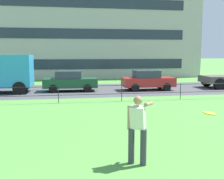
{
  "coord_description": "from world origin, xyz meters",
  "views": [
    {
      "loc": [
        0.47,
        -2.1,
        2.82
      ],
      "look_at": [
        2.35,
        9.01,
        1.34
      ],
      "focal_mm": 43.6,
      "sensor_mm": 36.0,
      "label": 1
    }
  ],
  "objects_px": {
    "person_thrower": "(138,128)",
    "car_dark_green_far_right": "(70,81)",
    "apartment_building_background": "(70,24)",
    "frisbee": "(209,113)",
    "car_red_left": "(148,80)"
  },
  "relations": [
    {
      "from": "person_thrower",
      "to": "car_dark_green_far_right",
      "type": "height_order",
      "value": "person_thrower"
    },
    {
      "from": "car_red_left",
      "to": "frisbee",
      "type": "bearing_deg",
      "value": -101.97
    },
    {
      "from": "frisbee",
      "to": "car_dark_green_far_right",
      "type": "xyz_separation_m",
      "value": [
        -2.83,
        15.26,
        -0.74
      ]
    },
    {
      "from": "apartment_building_background",
      "to": "car_dark_green_far_right",
      "type": "bearing_deg",
      "value": -91.44
    },
    {
      "from": "frisbee",
      "to": "car_dark_green_far_right",
      "type": "bearing_deg",
      "value": 100.51
    },
    {
      "from": "person_thrower",
      "to": "car_red_left",
      "type": "relative_size",
      "value": 0.44
    },
    {
      "from": "apartment_building_background",
      "to": "frisbee",
      "type": "bearing_deg",
      "value": -85.82
    },
    {
      "from": "frisbee",
      "to": "car_red_left",
      "type": "distance_m",
      "value": 15.25
    },
    {
      "from": "car_red_left",
      "to": "apartment_building_background",
      "type": "xyz_separation_m",
      "value": [
        -5.55,
        17.86,
        6.09
      ]
    },
    {
      "from": "car_dark_green_far_right",
      "to": "car_red_left",
      "type": "relative_size",
      "value": 1.01
    },
    {
      "from": "person_thrower",
      "to": "car_dark_green_far_right",
      "type": "distance_m",
      "value": 14.28
    },
    {
      "from": "frisbee",
      "to": "car_dark_green_far_right",
      "type": "height_order",
      "value": "frisbee"
    },
    {
      "from": "person_thrower",
      "to": "apartment_building_background",
      "type": "bearing_deg",
      "value": 91.89
    },
    {
      "from": "car_dark_green_far_right",
      "to": "apartment_building_background",
      "type": "height_order",
      "value": "apartment_building_background"
    },
    {
      "from": "person_thrower",
      "to": "apartment_building_background",
      "type": "xyz_separation_m",
      "value": [
        -1.05,
        31.7,
        5.9
      ]
    }
  ]
}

